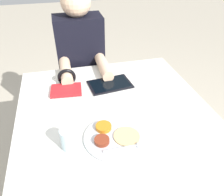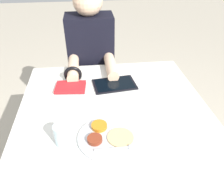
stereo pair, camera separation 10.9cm
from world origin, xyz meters
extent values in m
plane|color=#B2A893|center=(0.00, 0.00, 0.00)|extent=(12.00, 12.00, 0.00)
cube|color=silver|center=(0.00, 0.00, 0.38)|extent=(0.97, 0.93, 0.76)
cylinder|color=#B7BABF|center=(-0.05, -0.22, 0.77)|extent=(0.27, 0.27, 0.01)
cylinder|color=orange|center=(-0.09, -0.16, 0.78)|extent=(0.07, 0.07, 0.02)
cylinder|color=maroon|center=(-0.11, -0.24, 0.78)|extent=(0.06, 0.06, 0.02)
cylinder|color=tan|center=(0.00, -0.24, 0.77)|extent=(0.11, 0.11, 0.01)
cylinder|color=#B7BABF|center=(-0.04, -0.30, 0.78)|extent=(0.15, 0.01, 0.01)
sphere|color=#B7BABF|center=(0.03, -0.30, 0.78)|extent=(0.02, 0.02, 0.02)
cube|color=silver|center=(-0.23, 0.19, 0.77)|extent=(0.18, 0.13, 0.01)
cube|color=red|center=(-0.23, 0.19, 0.77)|extent=(0.18, 0.13, 0.02)
cube|color=black|center=(0.03, 0.20, 0.77)|extent=(0.27, 0.19, 0.01)
cube|color=black|center=(0.03, 0.20, 0.77)|extent=(0.24, 0.17, 0.00)
cube|color=black|center=(-0.09, 0.61, 0.22)|extent=(0.29, 0.22, 0.44)
cube|color=black|center=(-0.09, 0.61, 0.75)|extent=(0.32, 0.20, 0.62)
sphere|color=beige|center=(-0.09, 0.61, 1.15)|extent=(0.19, 0.19, 0.19)
cylinder|color=beige|center=(-0.22, 0.38, 0.80)|extent=(0.07, 0.30, 0.07)
cylinder|color=beige|center=(0.03, 0.38, 0.80)|extent=(0.07, 0.30, 0.07)
torus|color=black|center=(-0.22, 0.29, 0.80)|extent=(0.11, 0.02, 0.11)
cylinder|color=silver|center=(-0.24, -0.23, 0.81)|extent=(0.07, 0.07, 0.09)
camera|label=1|loc=(-0.22, -0.87, 1.47)|focal=35.00mm
camera|label=2|loc=(-0.11, -0.89, 1.47)|focal=35.00mm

